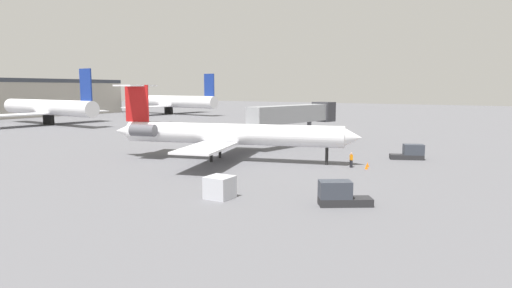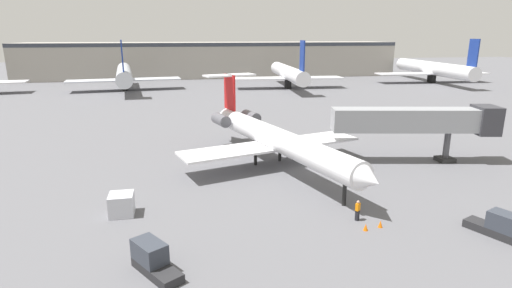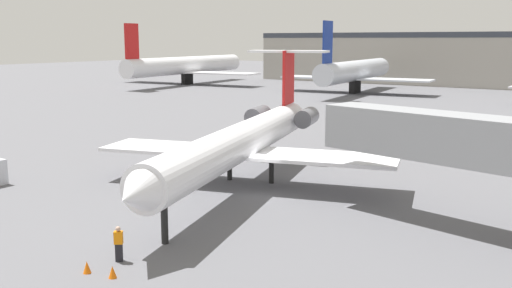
% 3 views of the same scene
% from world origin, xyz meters
% --- Properties ---
extents(ground_plane, '(400.00, 400.00, 0.10)m').
position_xyz_m(ground_plane, '(0.00, 0.00, -0.05)').
color(ground_plane, '#5B5B60').
extents(regional_jet, '(21.51, 30.72, 9.25)m').
position_xyz_m(regional_jet, '(-2.40, 1.62, 3.35)').
color(regional_jet, white).
rests_on(regional_jet, ground_plane).
extents(jet_bridge, '(18.85, 6.39, 6.56)m').
position_xyz_m(jet_bridge, '(14.92, -0.23, 4.87)').
color(jet_bridge, gray).
rests_on(jet_bridge, ground_plane).
extents(ground_crew_marshaller, '(0.48, 0.45, 1.69)m').
position_xyz_m(ground_crew_marshaller, '(1.14, -13.50, 0.86)').
color(ground_crew_marshaller, black).
rests_on(ground_crew_marshaller, ground_plane).
extents(traffic_cone_near, '(0.36, 0.36, 0.55)m').
position_xyz_m(traffic_cone_near, '(1.03, -15.27, 0.28)').
color(traffic_cone_near, orange).
rests_on(traffic_cone_near, ground_plane).
extents(traffic_cone_mid, '(0.36, 0.36, 0.55)m').
position_xyz_m(traffic_cone_mid, '(2.37, -15.00, 0.28)').
color(traffic_cone_mid, orange).
rests_on(traffic_cone_mid, ground_plane).
extents(parked_airliner_west_end, '(35.45, 41.85, 13.32)m').
position_xyz_m(parked_airliner_west_end, '(-67.86, 69.75, 4.25)').
color(parked_airliner_west_end, white).
rests_on(parked_airliner_west_end, ground_plane).
extents(parked_airliner_west_mid, '(29.46, 34.67, 13.23)m').
position_xyz_m(parked_airliner_west_mid, '(-26.48, 71.10, 4.21)').
color(parked_airliner_west_mid, silver).
rests_on(parked_airliner_west_mid, ground_plane).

